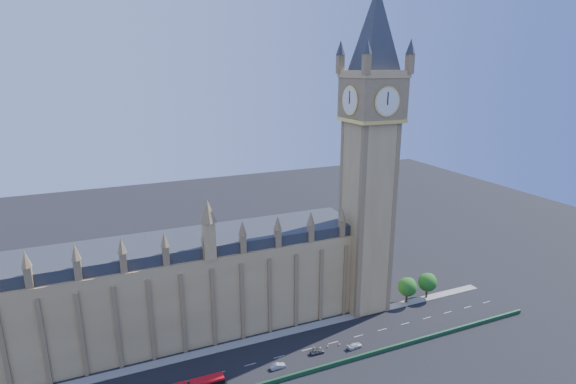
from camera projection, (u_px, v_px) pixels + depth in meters
name	position (u px, v px, depth m)	size (l,w,h in m)	color
ground	(265.00, 361.00, 115.33)	(400.00, 400.00, 0.00)	black
palace_westminster	(149.00, 292.00, 121.62)	(120.00, 20.00, 28.00)	#AB8752
elizabeth_tower	(371.00, 134.00, 127.39)	(20.59, 20.59, 105.00)	#AB8752
bridge_parapet	(278.00, 380.00, 107.19)	(160.00, 0.60, 1.20)	#1E4C2D
kerb_north	(253.00, 340.00, 123.72)	(160.00, 3.00, 0.16)	gray
tree_east_near	(408.00, 286.00, 142.48)	(6.00, 6.00, 8.50)	#382619
tree_east_far	(428.00, 282.00, 145.51)	(6.00, 6.00, 8.50)	#382619
car_grey	(317.00, 351.00, 118.04)	(1.56, 3.87, 1.32)	#45484D
car_silver	(278.00, 366.00, 112.27)	(1.36, 3.91, 1.29)	#A2A4A9
car_white	(355.00, 346.00, 120.43)	(1.77, 4.35, 1.26)	silver
cone_a	(339.00, 344.00, 121.55)	(0.43, 0.43, 0.64)	black
cone_b	(320.00, 348.00, 119.93)	(0.47, 0.47, 0.65)	black
cone_c	(328.00, 347.00, 120.58)	(0.51, 0.51, 0.62)	black
cone_d	(314.00, 348.00, 120.16)	(0.44, 0.44, 0.65)	black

